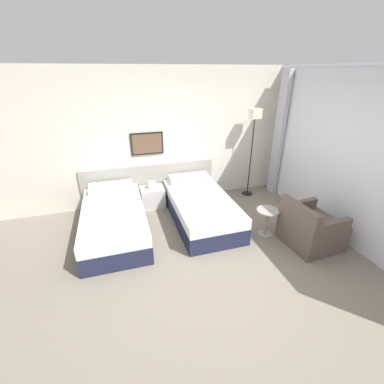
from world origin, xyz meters
name	(u,v)px	position (x,y,z in m)	size (l,w,h in m)	color
ground_plane	(212,262)	(0.00, 0.00, 0.00)	(16.00, 16.00, 0.00)	slate
wall_headboard	(173,140)	(-0.03, 2.30, 1.30)	(10.00, 0.10, 2.70)	beige
wall_window	(360,163)	(2.34, -0.01, 1.34)	(0.21, 4.77, 2.70)	white
bed_near_door	(114,220)	(-1.35, 1.24, 0.25)	(1.03, 2.02, 0.61)	#1E233D
bed_near_window	(200,207)	(0.23, 1.24, 0.25)	(1.03, 2.02, 0.61)	#1E233D
nightstand	(153,197)	(-0.56, 2.00, 0.22)	(0.48, 0.38, 0.56)	beige
floor_lamp	(254,127)	(1.62, 1.96, 1.53)	(0.24, 0.24, 1.91)	black
side_table	(267,218)	(1.14, 0.41, 0.34)	(0.38, 0.38, 0.49)	gray
armchair	(310,229)	(1.68, -0.03, 0.27)	(0.83, 0.83, 0.79)	brown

